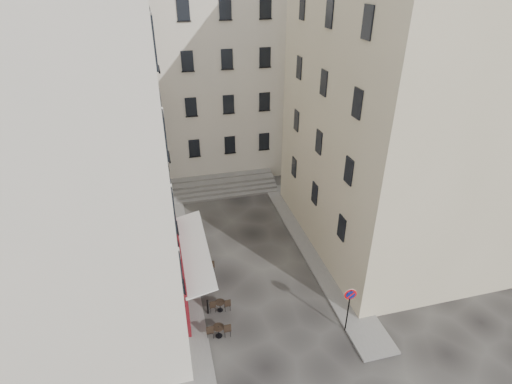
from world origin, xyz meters
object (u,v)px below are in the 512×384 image
object	(u,v)px
bistro_table_a	(219,330)
pedestrian	(199,259)
bistro_table_b	(220,305)
no_parking_sign	(349,302)

from	to	relation	value
bistro_table_a	pedestrian	xyz separation A→B (m)	(-0.26, 5.39, 0.40)
bistro_table_b	bistro_table_a	bearing A→B (deg)	-102.01
no_parking_sign	bistro_table_a	size ratio (longest dim) A/B	2.27
bistro_table_a	no_parking_sign	bearing A→B (deg)	-10.95
no_parking_sign	pedestrian	xyz separation A→B (m)	(-6.71, 6.64, -1.14)
bistro_table_a	bistro_table_b	distance (m)	1.77
bistro_table_a	bistro_table_b	size ratio (longest dim) A/B	1.07
no_parking_sign	pedestrian	size ratio (longest dim) A/B	1.66
no_parking_sign	bistro_table_b	world-z (taller)	no_parking_sign
no_parking_sign	pedestrian	world-z (taller)	no_parking_sign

